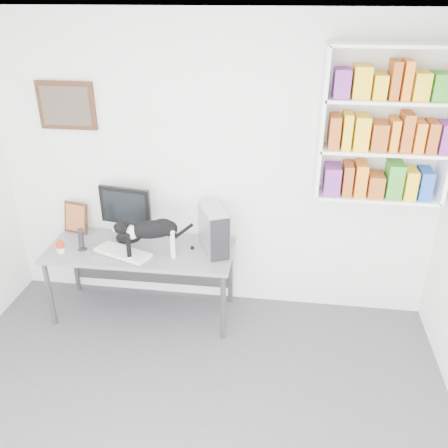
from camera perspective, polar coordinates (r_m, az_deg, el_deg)
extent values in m
cube|color=white|center=(2.07, -10.93, 22.54)|extent=(4.00, 4.00, 0.01)
cube|color=white|center=(4.28, -1.19, 6.41)|extent=(4.00, 0.01, 2.70)
cube|color=white|center=(4.01, 18.94, 11.10)|extent=(1.03, 0.28, 1.24)
cube|color=#4E2F19|center=(4.49, -18.43, 13.36)|extent=(0.52, 0.04, 0.42)
cube|color=gray|center=(4.55, -9.70, -6.80)|extent=(1.69, 0.67, 0.70)
cube|color=black|center=(4.46, -11.70, 1.30)|extent=(0.52, 0.31, 0.52)
cube|color=silver|center=(4.30, -12.07, -3.37)|extent=(0.55, 0.37, 0.04)
cube|color=#BBBBC0|center=(4.19, -1.25, -0.72)|extent=(0.33, 0.44, 0.41)
cylinder|color=black|center=(4.43, -16.81, -1.74)|extent=(0.10, 0.10, 0.21)
cube|color=#4E2F19|center=(4.75, -17.39, 0.81)|extent=(0.26, 0.15, 0.31)
cylinder|color=#B92B0F|center=(4.46, -19.07, -2.65)|extent=(0.09, 0.09, 0.11)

